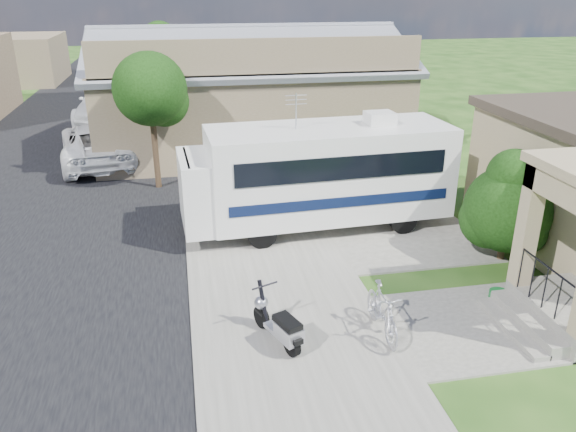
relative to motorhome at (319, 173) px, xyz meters
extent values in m
plane|color=#183A0F|center=(-0.80, -4.63, -1.64)|extent=(120.00, 120.00, 0.00)
cube|color=black|center=(-8.30, 5.37, -1.63)|extent=(9.00, 80.00, 0.02)
cube|color=#67655D|center=(-1.80, 5.37, -1.61)|extent=(4.00, 80.00, 0.06)
cube|color=#67655D|center=(0.70, -0.13, -1.62)|extent=(7.00, 6.00, 0.05)
cube|color=#67655D|center=(2.20, -5.63, -1.62)|extent=(4.00, 3.00, 0.05)
cube|color=black|center=(4.68, -1.93, 0.06)|extent=(0.04, 1.10, 1.20)
cube|color=#67655D|center=(3.90, -5.93, -1.39)|extent=(1.60, 2.40, 0.50)
cube|color=#67655D|center=(2.90, -5.93, -1.48)|extent=(0.40, 2.16, 0.32)
cube|color=#67655D|center=(2.55, -5.93, -1.56)|extent=(0.35, 2.16, 0.16)
cube|color=#998261|center=(3.28, -4.90, 0.21)|extent=(0.35, 0.35, 2.70)
cube|color=#998261|center=(3.28, -5.93, 1.31)|extent=(0.35, 2.40, 0.50)
cylinder|color=black|center=(3.15, -5.93, -0.24)|extent=(0.04, 1.70, 0.04)
cube|color=brown|center=(-0.80, 9.37, 0.16)|extent=(12.00, 8.00, 3.60)
cube|color=slate|center=(-0.80, 7.37, 2.51)|extent=(12.50, 4.40, 1.78)
cube|color=slate|center=(-0.80, 11.37, 2.51)|extent=(12.50, 4.40, 1.78)
cube|color=slate|center=(-0.80, 9.37, 3.21)|extent=(12.50, 0.50, 0.22)
cube|color=brown|center=(-0.80, 5.47, 2.51)|extent=(11.76, 0.20, 1.30)
cube|color=brown|center=(-15.80, 29.37, -0.04)|extent=(8.00, 7.00, 3.20)
cylinder|color=#2F2115|center=(-4.60, 4.37, -0.07)|extent=(0.20, 0.20, 3.15)
sphere|color=black|center=(-4.60, 4.37, 1.73)|extent=(2.40, 2.40, 2.40)
sphere|color=black|center=(-4.20, 4.57, 1.28)|extent=(1.68, 1.68, 1.68)
cylinder|color=#2F2115|center=(-4.60, 14.37, 0.00)|extent=(0.20, 0.20, 3.29)
sphere|color=black|center=(-4.60, 14.37, 1.88)|extent=(2.40, 2.40, 2.40)
sphere|color=black|center=(-4.20, 14.57, 1.41)|extent=(1.68, 1.68, 1.68)
cylinder|color=#2F2115|center=(-4.60, 23.37, -0.14)|extent=(0.20, 0.20, 3.01)
sphere|color=black|center=(-4.60, 23.37, 1.58)|extent=(2.40, 2.40, 2.40)
sphere|color=black|center=(-4.20, 23.57, 1.15)|extent=(1.68, 1.68, 1.68)
cube|color=silver|center=(0.29, 0.01, 0.03)|extent=(6.81, 2.72, 2.49)
cube|color=silver|center=(-3.45, -0.17, -0.26)|extent=(0.88, 2.31, 1.92)
cube|color=black|center=(-3.62, -0.18, 0.27)|extent=(0.16, 2.04, 0.86)
cube|color=black|center=(0.34, -1.20, 0.48)|extent=(5.69, 0.31, 0.62)
cube|color=black|center=(0.23, 1.22, 0.48)|extent=(5.69, 0.31, 0.62)
cube|color=#0A1433|center=(0.34, -1.19, -0.47)|extent=(6.03, 0.31, 0.29)
cube|color=#0A1433|center=(0.23, 1.22, -0.47)|extent=(6.03, 0.31, 0.29)
cube|color=silver|center=(1.72, 0.08, 1.45)|extent=(0.80, 0.71, 0.34)
cylinder|color=#B2B2BA|center=(-0.67, -0.03, 1.76)|extent=(0.04, 0.04, 0.96)
cylinder|color=black|center=(-1.81, -1.14, -1.21)|extent=(0.78, 0.31, 0.77)
cylinder|color=black|center=(-1.91, 0.96, -1.21)|extent=(0.78, 0.31, 0.77)
cylinder|color=black|center=(2.21, -0.95, -1.21)|extent=(0.78, 0.31, 0.77)
cylinder|color=black|center=(2.11, 1.16, -1.21)|extent=(0.78, 0.31, 0.77)
cylinder|color=#2F2115|center=(4.06, -2.96, -1.21)|extent=(0.17, 0.17, 0.86)
sphere|color=black|center=(4.06, -2.96, -0.24)|extent=(2.16, 2.16, 2.16)
sphere|color=black|center=(4.49, -2.64, 0.19)|extent=(1.73, 1.73, 1.73)
sphere|color=black|center=(3.74, -2.75, -0.56)|extent=(1.51, 1.51, 1.51)
sphere|color=black|center=(4.28, -3.29, -0.67)|extent=(1.30, 1.30, 1.30)
sphere|color=black|center=(4.06, -2.96, 0.62)|extent=(1.30, 1.30, 1.30)
cylinder|color=black|center=(-1.96, -5.91, -1.36)|extent=(0.28, 0.46, 0.45)
cylinder|color=black|center=(-2.37, -4.87, -1.36)|extent=(0.28, 0.46, 0.45)
cube|color=#B2B2BA|center=(-2.15, -5.44, -1.30)|extent=(0.49, 0.64, 0.08)
cube|color=#B2B2BA|center=(-2.00, -5.82, -1.16)|extent=(0.53, 0.65, 0.31)
cube|color=black|center=(-2.02, -5.77, -0.95)|extent=(0.51, 0.68, 0.12)
cube|color=black|center=(-1.90, -6.05, -1.18)|extent=(0.25, 0.26, 0.10)
cylinder|color=black|center=(-2.35, -4.93, -0.95)|extent=(0.20, 0.35, 0.85)
sphere|color=#B2B2BA|center=(-2.37, -4.87, -1.02)|extent=(0.29, 0.29, 0.29)
sphere|color=black|center=(-2.41, -4.79, -1.02)|extent=(0.12, 0.12, 0.12)
cylinder|color=black|center=(-2.32, -5.01, -0.56)|extent=(0.54, 0.24, 0.04)
cube|color=black|center=(-2.37, -4.87, -1.24)|extent=(0.24, 0.32, 0.06)
imported|color=#B2B2BA|center=(-0.08, -5.56, -1.13)|extent=(0.49, 1.72, 1.03)
imported|color=white|center=(-6.92, 7.80, -0.85)|extent=(3.48, 6.07, 1.59)
imported|color=white|center=(-7.21, 15.43, -0.72)|extent=(3.30, 6.61, 1.84)
cylinder|color=#146528|center=(2.96, -4.77, -1.55)|extent=(0.43, 0.43, 0.19)
camera|label=1|loc=(-3.70, -14.49, 4.87)|focal=35.00mm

